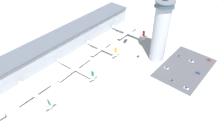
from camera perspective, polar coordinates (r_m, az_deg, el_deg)
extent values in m
plane|color=#9E9B93|center=(194.87, -1.73, -4.54)|extent=(1000.00, 1000.00, 0.00)
cube|color=#A3A8B2|center=(231.86, -14.92, 4.96)|extent=(212.46, 22.00, 17.63)
cube|color=#4C515B|center=(226.74, -15.33, 6.96)|extent=(212.46, 25.00, 1.60)
cylinder|color=#ADB2BC|center=(212.24, 12.41, 8.17)|extent=(14.47, 14.47, 56.16)
cylinder|color=#565B66|center=(199.32, 13.57, 15.15)|extent=(17.73, 17.73, 0.80)
cylinder|color=#334C60|center=(198.37, 13.68, 15.78)|extent=(16.31, 16.31, 4.03)
cylinder|color=#565B66|center=(197.41, 13.79, 16.45)|extent=(17.73, 17.73, 1.00)
cube|color=#424247|center=(223.43, 18.51, -0.19)|extent=(64.00, 40.00, 0.01)
cylinder|color=silver|center=(192.46, -19.67, -6.63)|extent=(3.61, 35.26, 3.47)
cone|color=silver|center=(205.83, -22.66, -4.01)|extent=(3.49, 3.14, 3.47)
cone|color=silver|center=(179.84, -16.11, -9.69)|extent=(3.14, 4.18, 3.13)
cube|color=silver|center=(193.35, -19.75, -6.65)|extent=(31.37, 4.53, 0.44)
cylinder|color=#A8A8B2|center=(193.01, -21.43, -7.75)|extent=(1.93, 3.83, 1.91)
cylinder|color=#A8A8B2|center=(196.69, -18.30, -5.71)|extent=(1.93, 3.83, 1.91)
cube|color=#14704C|center=(176.04, -16.21, -8.86)|extent=(0.31, 2.80, 5.56)
cube|color=silver|center=(178.84, -15.89, -9.82)|extent=(9.73, 2.04, 0.24)
cylinder|color=black|center=(205.64, -22.07, -4.92)|extent=(0.28, 0.28, 2.04)
cylinder|color=black|center=(195.00, -18.90, -6.83)|extent=(0.28, 0.28, 2.04)
cylinder|color=black|center=(193.63, -20.06, -7.59)|extent=(0.28, 0.28, 2.04)
cylinder|color=white|center=(208.06, -9.65, -0.35)|extent=(6.06, 38.22, 3.50)
cone|color=white|center=(220.67, -13.51, 1.68)|extent=(3.71, 3.38, 3.50)
cone|color=white|center=(196.53, -5.20, -2.69)|extent=(3.43, 4.41, 3.15)
cube|color=white|center=(208.89, -9.78, -0.40)|extent=(41.52, 7.17, 0.44)
cylinder|color=#A8A8B2|center=(205.89, -11.61, -1.77)|extent=(2.18, 3.98, 1.93)
cylinder|color=#A8A8B2|center=(214.67, -8.35, 0.69)|extent=(2.18, 3.98, 1.93)
cube|color=#14704C|center=(193.08, -5.09, -1.79)|extent=(0.49, 2.81, 5.61)
cube|color=white|center=(195.67, -4.93, -2.76)|extent=(9.92, 2.66, 0.24)
cylinder|color=black|center=(220.62, -12.91, 0.85)|extent=(0.28, 0.28, 2.17)
cylinder|color=black|center=(211.10, -9.10, -0.60)|extent=(0.28, 0.28, 2.17)
cylinder|color=black|center=(208.61, -10.02, -1.30)|extent=(0.28, 0.28, 2.17)
cylinder|color=silver|center=(232.14, -2.75, 4.99)|extent=(5.62, 30.66, 3.83)
cone|color=silver|center=(241.54, -5.91, 6.34)|extent=(4.03, 3.67, 3.83)
cone|color=silver|center=(223.37, 0.76, 3.47)|extent=(3.71, 4.79, 3.45)
cube|color=silver|center=(232.85, -2.86, 4.91)|extent=(31.84, 6.25, 0.44)
cylinder|color=#A8A8B2|center=(229.94, -4.09, 3.99)|extent=(2.35, 4.33, 2.11)
cylinder|color=#A8A8B2|center=(238.25, -2.04, 5.49)|extent=(2.35, 4.33, 2.11)
cube|color=orange|center=(220.03, 0.97, 4.44)|extent=(0.46, 2.81, 6.13)
cube|color=silver|center=(222.52, 1.04, 3.43)|extent=(10.83, 2.63, 0.24)
cylinder|color=black|center=(241.49, -5.34, 5.53)|extent=(0.28, 0.28, 2.03)
cylinder|color=black|center=(235.41, -2.28, 4.69)|extent=(0.28, 0.28, 2.03)
cylinder|color=black|center=(232.05, -3.11, 4.08)|extent=(0.28, 0.28, 2.03)
cylinder|color=silver|center=(258.81, 4.16, 9.09)|extent=(5.13, 34.99, 4.47)
cone|color=silver|center=(268.78, 0.73, 10.44)|extent=(4.55, 4.11, 4.47)
cone|color=silver|center=(249.68, 7.94, 7.55)|extent=(4.13, 5.44, 4.03)
cube|color=silver|center=(259.55, 4.03, 8.99)|extent=(33.86, 5.03, 0.44)
cylinder|color=#A8A8B2|center=(255.75, 2.89, 8.18)|extent=(2.55, 4.97, 2.46)
cylinder|color=#A8A8B2|center=(265.79, 4.74, 9.41)|extent=(2.55, 4.97, 2.46)
cube|color=red|center=(246.22, 8.28, 8.61)|extent=(0.35, 2.81, 7.16)
cube|color=silver|center=(248.83, 8.24, 7.52)|extent=(12.57, 2.23, 0.24)
cylinder|color=black|center=(268.77, 1.27, 9.58)|extent=(0.28, 0.28, 2.41)
cylinder|color=black|center=(262.75, 4.55, 8.70)|extent=(0.28, 0.28, 2.41)
cylinder|color=black|center=(258.31, 3.73, 8.16)|extent=(0.28, 0.28, 2.41)
cube|color=black|center=(249.66, 3.51, 6.63)|extent=(6.43, 3.45, 0.12)
cube|color=#2D333D|center=(249.27, 3.51, 6.77)|extent=(7.58, 3.80, 1.56)
cube|color=#232D38|center=(247.94, 3.46, 6.97)|extent=(2.56, 2.39, 1.28)
cube|color=black|center=(224.87, 6.66, 2.21)|extent=(6.77, 3.60, 0.12)
cube|color=silver|center=(224.43, 6.68, 2.36)|extent=(7.99, 3.97, 1.60)
cube|color=#232D38|center=(223.99, 6.85, 2.73)|extent=(2.70, 2.46, 1.31)
cube|color=black|center=(241.48, 23.96, 1.55)|extent=(1.85, 3.83, 0.12)
cube|color=red|center=(241.28, 23.98, 1.61)|extent=(1.93, 4.56, 0.80)
cube|color=#232D38|center=(240.89, 24.01, 1.76)|extent=(1.68, 2.52, 0.66)
cube|color=black|center=(233.50, 19.99, 1.36)|extent=(1.85, 3.95, 0.12)
cube|color=silver|center=(233.30, 20.01, 1.42)|extent=(1.95, 4.69, 0.81)
cube|color=#232D38|center=(232.90, 20.02, 1.58)|extent=(1.66, 2.60, 0.66)
cube|color=black|center=(217.70, 14.02, -0.32)|extent=(1.85, 3.66, 0.12)
cube|color=silver|center=(217.50, 14.03, -0.26)|extent=(1.96, 4.35, 0.76)
cube|color=#232D38|center=(217.10, 14.03, -0.11)|extent=(1.66, 2.42, 0.62)
cube|color=black|center=(236.35, 17.00, 2.63)|extent=(1.79, 3.85, 0.12)
cube|color=slate|center=(236.16, 17.01, 2.69)|extent=(1.88, 4.58, 0.79)
cube|color=#232D38|center=(235.71, 17.07, 2.82)|extent=(1.61, 2.54, 0.65)
cube|color=black|center=(220.87, 21.48, -1.55)|extent=(1.98, 3.75, 0.12)
cube|color=navy|center=(220.65, 21.50, -1.48)|extent=(2.09, 4.45, 0.86)
cube|color=#232D38|center=(220.16, 21.58, -1.34)|extent=(1.77, 2.48, 0.70)
cube|color=black|center=(201.49, 18.77, -5.36)|extent=(1.82, 3.63, 0.12)
cube|color=silver|center=(201.28, 18.79, -5.30)|extent=(1.91, 4.32, 0.77)
cube|color=#232D38|center=(200.82, 18.80, -5.14)|extent=(1.65, 2.38, 0.63)
cube|color=black|center=(204.91, 15.37, -3.59)|extent=(1.80, 3.98, 0.12)
cube|color=slate|center=(204.66, 15.39, -3.52)|extent=(1.90, 4.73, 0.87)
cube|color=#232D38|center=(204.11, 15.46, -3.37)|extent=(1.62, 2.62, 0.71)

